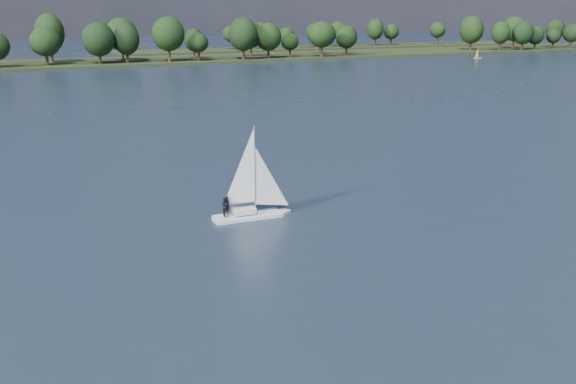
% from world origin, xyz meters
% --- Properties ---
extents(ground, '(700.00, 700.00, 0.00)m').
position_xyz_m(ground, '(0.00, 100.00, 0.00)').
color(ground, '#233342').
rests_on(ground, ground).
extents(far_shore_back, '(220.00, 30.00, 1.40)m').
position_xyz_m(far_shore_back, '(160.00, 260.00, 0.00)').
color(far_shore_back, black).
rests_on(far_shore_back, ground).
extents(sailboat, '(6.24, 2.16, 8.07)m').
position_xyz_m(sailboat, '(7.67, 34.54, 2.26)').
color(sailboat, silver).
rests_on(sailboat, ground).
extents(dinghy_orange, '(2.85, 1.23, 4.49)m').
position_xyz_m(dinghy_orange, '(162.62, 171.81, 1.06)').
color(dinghy_orange, silver).
rests_on(dinghy_orange, ground).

